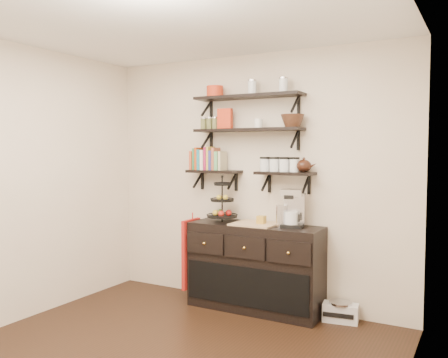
# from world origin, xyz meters

# --- Properties ---
(ceiling) EXTENTS (3.50, 3.50, 0.02)m
(ceiling) POSITION_xyz_m (0.00, 0.00, 2.70)
(ceiling) COLOR white
(ceiling) RESTS_ON back_wall
(back_wall) EXTENTS (3.50, 0.02, 2.70)m
(back_wall) POSITION_xyz_m (0.00, 1.75, 1.35)
(back_wall) COLOR beige
(back_wall) RESTS_ON ground
(left_wall) EXTENTS (0.02, 3.50, 2.70)m
(left_wall) POSITION_xyz_m (-1.75, 0.00, 1.35)
(left_wall) COLOR beige
(left_wall) RESTS_ON ground
(right_wall) EXTENTS (0.02, 3.50, 2.70)m
(right_wall) POSITION_xyz_m (1.75, 0.00, 1.35)
(right_wall) COLOR beige
(right_wall) RESTS_ON ground
(shelf_top) EXTENTS (1.20, 0.27, 0.23)m
(shelf_top) POSITION_xyz_m (0.00, 1.62, 2.23)
(shelf_top) COLOR black
(shelf_top) RESTS_ON back_wall
(shelf_mid) EXTENTS (1.20, 0.27, 0.23)m
(shelf_mid) POSITION_xyz_m (0.00, 1.62, 1.88)
(shelf_mid) COLOR black
(shelf_mid) RESTS_ON back_wall
(shelf_low_left) EXTENTS (0.60, 0.25, 0.23)m
(shelf_low_left) POSITION_xyz_m (-0.42, 1.63, 1.43)
(shelf_low_left) COLOR black
(shelf_low_left) RESTS_ON back_wall
(shelf_low_right) EXTENTS (0.60, 0.25, 0.23)m
(shelf_low_right) POSITION_xyz_m (0.42, 1.63, 1.43)
(shelf_low_right) COLOR black
(shelf_low_right) RESTS_ON back_wall
(cookbooks) EXTENTS (0.40, 0.15, 0.26)m
(cookbooks) POSITION_xyz_m (-0.49, 1.63, 1.57)
(cookbooks) COLOR #B6492A
(cookbooks) RESTS_ON shelf_low_left
(glass_canisters) EXTENTS (0.43, 0.10, 0.13)m
(glass_canisters) POSITION_xyz_m (0.36, 1.63, 1.51)
(glass_canisters) COLOR silver
(glass_canisters) RESTS_ON shelf_low_right
(sideboard) EXTENTS (1.40, 0.50, 0.92)m
(sideboard) POSITION_xyz_m (0.14, 1.51, 0.45)
(sideboard) COLOR black
(sideboard) RESTS_ON floor
(fruit_stand) EXTENTS (0.32, 0.32, 0.48)m
(fruit_stand) POSITION_xyz_m (-0.25, 1.52, 1.06)
(fruit_stand) COLOR black
(fruit_stand) RESTS_ON sideboard
(candle) EXTENTS (0.08, 0.08, 0.08)m
(candle) POSITION_xyz_m (0.21, 1.51, 0.96)
(candle) COLOR #A87E26
(candle) RESTS_ON sideboard
(coffee_maker) EXTENTS (0.24, 0.24, 0.38)m
(coffee_maker) POSITION_xyz_m (0.54, 1.54, 1.08)
(coffee_maker) COLOR black
(coffee_maker) RESTS_ON sideboard
(thermal_carafe) EXTENTS (0.11, 0.11, 0.22)m
(thermal_carafe) POSITION_xyz_m (0.44, 1.49, 1.01)
(thermal_carafe) COLOR silver
(thermal_carafe) RESTS_ON sideboard
(apron) EXTENTS (0.04, 0.32, 0.75)m
(apron) POSITION_xyz_m (-0.59, 1.41, 0.54)
(apron) COLOR #A31711
(apron) RESTS_ON sideboard
(radio) EXTENTS (0.36, 0.25, 0.20)m
(radio) POSITION_xyz_m (1.02, 1.60, 0.10)
(radio) COLOR silver
(radio) RESTS_ON floor
(recipe_box) EXTENTS (0.16, 0.07, 0.22)m
(recipe_box) POSITION_xyz_m (-0.28, 1.61, 2.01)
(recipe_box) COLOR red
(recipe_box) RESTS_ON shelf_mid
(walnut_bowl) EXTENTS (0.24, 0.24, 0.13)m
(walnut_bowl) POSITION_xyz_m (0.50, 1.61, 1.96)
(walnut_bowl) COLOR black
(walnut_bowl) RESTS_ON shelf_mid
(ramekins) EXTENTS (0.09, 0.09, 0.10)m
(ramekins) POSITION_xyz_m (0.12, 1.61, 1.95)
(ramekins) COLOR white
(ramekins) RESTS_ON shelf_mid
(teapot) EXTENTS (0.23, 0.19, 0.15)m
(teapot) POSITION_xyz_m (0.62, 1.63, 1.52)
(teapot) COLOR black
(teapot) RESTS_ON shelf_low_right
(red_pot) EXTENTS (0.18, 0.18, 0.12)m
(red_pot) POSITION_xyz_m (-0.40, 1.61, 2.31)
(red_pot) COLOR red
(red_pot) RESTS_ON shelf_top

